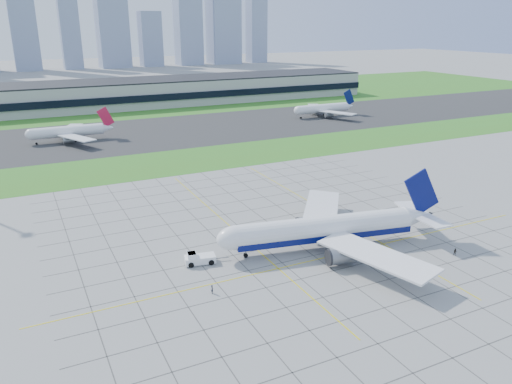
# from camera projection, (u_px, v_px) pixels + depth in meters

# --- Properties ---
(ground) EXTENTS (1400.00, 1400.00, 0.00)m
(ground) POSITION_uv_depth(u_px,v_px,m) (313.00, 256.00, 111.18)
(ground) COLOR gray
(ground) RESTS_ON ground
(grass_median) EXTENTS (700.00, 35.00, 0.04)m
(grass_median) POSITION_uv_depth(u_px,v_px,m) (185.00, 161.00, 187.63)
(grass_median) COLOR #3C7421
(grass_median) RESTS_ON ground
(asphalt_taxiway) EXTENTS (700.00, 75.00, 0.04)m
(asphalt_taxiway) POSITION_uv_depth(u_px,v_px,m) (147.00, 133.00, 234.35)
(asphalt_taxiway) COLOR #383838
(asphalt_taxiway) RESTS_ON ground
(grass_far) EXTENTS (700.00, 145.00, 0.04)m
(grass_far) POSITION_uv_depth(u_px,v_px,m) (105.00, 102.00, 327.81)
(grass_far) COLOR #3C7421
(grass_far) RESTS_ON ground
(apron_markings) EXTENTS (120.00, 130.00, 0.03)m
(apron_markings) POSITION_uv_depth(u_px,v_px,m) (290.00, 237.00, 120.77)
(apron_markings) COLOR #474744
(apron_markings) RESTS_ON ground
(terminal) EXTENTS (260.00, 43.00, 15.80)m
(terminal) POSITION_uv_depth(u_px,v_px,m) (174.00, 90.00, 320.63)
(terminal) COLOR #B7B7B2
(terminal) RESTS_ON ground
(city_skyline) EXTENTS (523.00, 32.40, 160.00)m
(city_skyline) POSITION_uv_depth(u_px,v_px,m) (45.00, 13.00, 530.28)
(city_skyline) COLOR #8A97B5
(city_skyline) RESTS_ON ground
(airliner) EXTENTS (54.12, 54.35, 17.18)m
(airliner) POSITION_uv_depth(u_px,v_px,m) (326.00, 229.00, 113.61)
(airliner) COLOR white
(airliner) RESTS_ON ground
(pushback_tug) EXTENTS (9.71, 4.34, 2.67)m
(pushback_tug) POSITION_uv_depth(u_px,v_px,m) (198.00, 258.00, 107.17)
(pushback_tug) COLOR white
(pushback_tug) RESTS_ON ground
(crew_near) EXTENTS (0.55, 0.72, 1.77)m
(crew_near) POSITION_uv_depth(u_px,v_px,m) (212.00, 289.00, 95.35)
(crew_near) COLOR black
(crew_near) RESTS_ON ground
(crew_far) EXTENTS (1.06, 1.04, 1.72)m
(crew_far) POSITION_uv_depth(u_px,v_px,m) (455.00, 252.00, 110.87)
(crew_far) COLOR black
(crew_far) RESTS_ON ground
(distant_jet_1) EXTENTS (35.00, 42.66, 14.08)m
(distant_jet_1) POSITION_uv_depth(u_px,v_px,m) (69.00, 131.00, 216.69)
(distant_jet_1) COLOR white
(distant_jet_1) RESTS_ON ground
(distant_jet_2) EXTENTS (36.68, 42.66, 14.08)m
(distant_jet_2) POSITION_uv_depth(u_px,v_px,m) (323.00, 108.00, 274.50)
(distant_jet_2) COLOR white
(distant_jet_2) RESTS_ON ground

